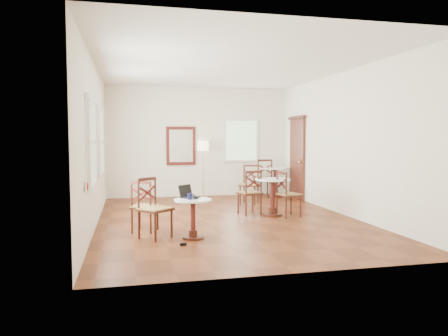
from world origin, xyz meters
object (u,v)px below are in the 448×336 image
object	(u,v)px
chair_mid_b	(288,194)
chair_back_b	(250,184)
chair_near_a	(144,206)
laptop	(188,194)
chair_mid_a	(250,192)
mouse	(196,198)
chair_near_b	(154,208)
navy_mug	(190,196)
cafe_table_near	(193,214)
water_glass	(193,196)
power_adapter	(183,244)
cafe_table_back	(275,179)
floor_lamp	(203,149)
cafe_table_mid	(273,193)
chair_back_a	(263,177)

from	to	relation	value
chair_mid_b	chair_back_b	bearing A→B (deg)	-3.24
chair_near_a	laptop	bearing A→B (deg)	170.35
chair_mid_a	mouse	bearing A→B (deg)	39.84
chair_near_a	chair_near_b	distance (m)	0.54
chair_near_b	chair_back_b	bearing A→B (deg)	10.24
chair_near_a	navy_mug	distance (m)	1.02
mouse	cafe_table_near	bearing A→B (deg)	-166.86
cafe_table_near	laptop	bearing A→B (deg)	101.81
chair_mid_b	water_glass	distance (m)	2.63
laptop	power_adapter	bearing A→B (deg)	-144.23
chair_near_b	laptop	xyz separation A→B (m)	(0.56, 0.06, 0.20)
navy_mug	chair_back_b	bearing A→B (deg)	59.75
chair_mid_b	laptop	xyz separation A→B (m)	(-2.22, -1.24, 0.22)
chair_mid_a	laptop	size ratio (longest dim) A/B	2.54
cafe_table_near	laptop	world-z (taller)	laptop
cafe_table_back	water_glass	distance (m)	5.25
chair_back_b	water_glass	bearing A→B (deg)	-89.31
mouse	water_glass	bearing A→B (deg)	-166.85
mouse	navy_mug	distance (m)	0.12
chair_near_b	chair_mid_a	bearing A→B (deg)	-2.13
chair_near_b	water_glass	xyz separation A→B (m)	(0.61, -0.17, 0.20)
chair_near_b	chair_back_b	size ratio (longest dim) A/B	1.02
chair_mid_b	navy_mug	world-z (taller)	chair_mid_b
floor_lamp	cafe_table_back	bearing A→B (deg)	-7.93
chair_near_b	cafe_table_near	bearing A→B (deg)	-56.60
mouse	laptop	bearing A→B (deg)	110.92
chair_near_a	laptop	xyz separation A→B (m)	(0.70, -0.46, 0.24)
chair_near_b	laptop	world-z (taller)	chair_near_b
chair_near_b	chair_mid_a	xyz separation A→B (m)	(2.10, 1.71, -0.02)
chair_mid_a	power_adapter	distance (m)	2.89
chair_near_a	water_glass	world-z (taller)	chair_near_a
chair_near_a	power_adapter	bearing A→B (deg)	139.81
cafe_table_mid	chair_mid_a	world-z (taller)	chair_mid_a
cafe_table_near	floor_lamp	distance (m)	4.82
cafe_table_back	chair_back_b	xyz separation A→B (m)	(-1.03, -1.03, -0.02)
cafe_table_near	floor_lamp	xyz separation A→B (m)	(0.97, 4.63, 0.91)
cafe_table_back	mouse	xyz separation A→B (m)	(-2.87, -4.34, 0.16)
chair_near_a	chair_mid_b	size ratio (longest dim) A/B	0.95
cafe_table_mid	cafe_table_back	xyz separation A→B (m)	(1.01, 2.70, 0.02)
chair_mid_a	cafe_table_mid	bearing A→B (deg)	139.92
chair_mid_b	laptop	world-z (taller)	chair_mid_b
cafe_table_back	floor_lamp	bearing A→B (deg)	172.07
chair_back_b	chair_near_b	bearing A→B (deg)	-98.02
mouse	power_adapter	distance (m)	0.81
chair_near_b	chair_back_a	world-z (taller)	chair_back_a
cafe_table_near	cafe_table_mid	xyz separation A→B (m)	(1.92, 1.66, 0.08)
cafe_table_back	power_adapter	distance (m)	5.73
chair_near_a	laptop	size ratio (longest dim) A/B	2.40
laptop	cafe_table_back	bearing A→B (deg)	14.73
chair_back_a	cafe_table_near	bearing A→B (deg)	61.94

